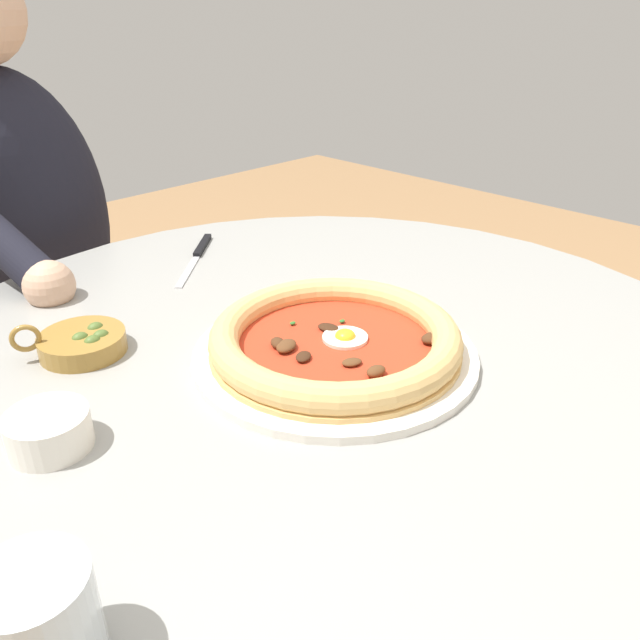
% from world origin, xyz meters
% --- Properties ---
extents(dining_table, '(1.01, 1.01, 0.71)m').
position_xyz_m(dining_table, '(0.00, 0.00, 0.55)').
color(dining_table, '#999993').
rests_on(dining_table, ground).
extents(pizza_on_plate, '(0.33, 0.33, 0.04)m').
position_xyz_m(pizza_on_plate, '(-0.01, -0.03, 0.73)').
color(pizza_on_plate, white).
rests_on(pizza_on_plate, dining_table).
extents(water_glass, '(0.07, 0.07, 0.08)m').
position_xyz_m(water_glass, '(-0.41, -0.16, 0.74)').
color(water_glass, silver).
rests_on(water_glass, dining_table).
extents(steak_knife, '(0.17, 0.15, 0.01)m').
position_xyz_m(steak_knife, '(0.08, 0.36, 0.71)').
color(steak_knife, silver).
rests_on(steak_knife, dining_table).
extents(ramekin_capers, '(0.08, 0.08, 0.04)m').
position_xyz_m(ramekin_capers, '(-0.31, 0.05, 0.73)').
color(ramekin_capers, white).
rests_on(ramekin_capers, dining_table).
extents(olive_pan, '(0.12, 0.10, 0.05)m').
position_xyz_m(olive_pan, '(-0.21, 0.19, 0.72)').
color(olive_pan, olive).
rests_on(olive_pan, dining_table).
extents(diner_person, '(0.37, 0.52, 1.15)m').
position_xyz_m(diner_person, '(-0.08, 0.68, 0.50)').
color(diner_person, '#282833').
rests_on(diner_person, ground).
extents(cafe_chair_diner, '(0.46, 0.46, 0.82)m').
position_xyz_m(cafe_chair_diner, '(-0.10, 0.82, 0.50)').
color(cafe_chair_diner, beige).
rests_on(cafe_chair_diner, ground).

